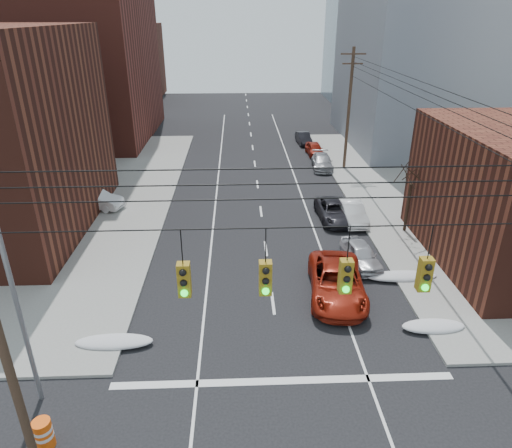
{
  "coord_description": "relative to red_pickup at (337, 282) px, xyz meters",
  "views": [
    {
      "loc": [
        -1.7,
        -7.6,
        13.65
      ],
      "look_at": [
        -0.74,
        15.3,
        3.0
      ],
      "focal_mm": 32.0,
      "sensor_mm": 36.0,
      "label": 1
    }
  ],
  "objects": [
    {
      "name": "building_brick_far",
      "position": [
        -29.39,
        61.42,
        5.16
      ],
      "size": [
        22.0,
        18.0,
        12.0
      ],
      "primitive_type": "cube",
      "color": "#4B1F16",
      "rests_on": "ground"
    },
    {
      "name": "building_office",
      "position": [
        18.61,
        31.42,
        11.66
      ],
      "size": [
        22.0,
        20.0,
        25.0
      ],
      "primitive_type": "cube",
      "color": "gray",
      "rests_on": "ground"
    },
    {
      "name": "building_glass",
      "position": [
        20.61,
        57.42,
        10.16
      ],
      "size": [
        20.0,
        18.0,
        22.0
      ],
      "primitive_type": "cube",
      "color": "gray",
      "rests_on": "ground"
    },
    {
      "name": "utility_pole_far",
      "position": [
        5.11,
        21.42,
        4.95
      ],
      "size": [
        2.2,
        0.28,
        11.0
      ],
      "color": "#473323",
      "rests_on": "ground"
    },
    {
      "name": "traffic_signals",
      "position": [
        -3.29,
        -9.61,
        6.33
      ],
      "size": [
        17.0,
        0.42,
        2.02
      ],
      "color": "black",
      "rests_on": "ground"
    },
    {
      "name": "street_light",
      "position": [
        -12.89,
        -6.58,
        4.7
      ],
      "size": [
        0.44,
        0.44,
        9.32
      ],
      "color": "gray",
      "rests_on": "ground"
    },
    {
      "name": "bare_tree",
      "position": [
        6.19,
        7.42,
        1.48
      ],
      "size": [
        2.09,
        2.2,
        4.93
      ],
      "color": "black",
      "rests_on": "ground"
    },
    {
      "name": "snow_nw",
      "position": [
        -10.79,
        -3.58,
        -0.63
      ],
      "size": [
        3.5,
        1.08,
        0.42
      ],
      "primitive_type": "ellipsoid",
      "color": "silver",
      "rests_on": "ground"
    },
    {
      "name": "snow_ne",
      "position": [
        4.01,
        -3.08,
        -0.63
      ],
      "size": [
        3.0,
        1.08,
        0.42
      ],
      "primitive_type": "ellipsoid",
      "color": "silver",
      "rests_on": "ground"
    },
    {
      "name": "snow_east_far",
      "position": [
        4.01,
        1.42,
        -0.63
      ],
      "size": [
        4.0,
        1.08,
        0.42
      ],
      "primitive_type": "ellipsoid",
      "color": "silver",
      "rests_on": "ground"
    },
    {
      "name": "red_pickup",
      "position": [
        0.0,
        0.0,
        0.0
      ],
      "size": [
        3.4,
        6.28,
        1.67
      ],
      "primitive_type": "imported",
      "rotation": [
        0.0,
        0.0,
        -0.11
      ],
      "color": "maroon",
      "rests_on": "ground"
    },
    {
      "name": "parked_car_a",
      "position": [
        2.09,
        3.21,
        -0.16
      ],
      "size": [
        2.1,
        4.12,
        1.34
      ],
      "primitive_type": "imported",
      "rotation": [
        0.0,
        0.0,
        0.13
      ],
      "color": "silver",
      "rests_on": "ground"
    },
    {
      "name": "parked_car_b",
      "position": [
        3.01,
        9.37,
        -0.13
      ],
      "size": [
        1.62,
        4.31,
        1.4
      ],
      "primitive_type": "imported",
      "rotation": [
        0.0,
        0.0,
        0.03
      ],
      "color": "white",
      "rests_on": "ground"
    },
    {
      "name": "parked_car_c",
      "position": [
        1.82,
        9.72,
        -0.17
      ],
      "size": [
        2.4,
        4.89,
        1.34
      ],
      "primitive_type": "imported",
      "rotation": [
        0.0,
        0.0,
        0.04
      ],
      "color": "black",
      "rests_on": "ground"
    },
    {
      "name": "parked_car_d",
      "position": [
        3.01,
        21.65,
        -0.18
      ],
      "size": [
        2.16,
        4.65,
        1.31
      ],
      "primitive_type": "imported",
      "rotation": [
        0.0,
        0.0,
        -0.07
      ],
      "color": "#9E9FA3",
      "rests_on": "ground"
    },
    {
      "name": "parked_car_e",
      "position": [
        3.01,
        26.24,
        -0.19
      ],
      "size": [
        1.72,
        3.89,
        1.3
      ],
      "primitive_type": "imported",
      "rotation": [
        0.0,
        0.0,
        0.05
      ],
      "color": "maroon",
      "rests_on": "ground"
    },
    {
      "name": "parked_car_f",
      "position": [
        2.48,
        30.84,
        -0.2
      ],
      "size": [
        1.59,
        3.93,
        1.27
      ],
      "primitive_type": "imported",
      "rotation": [
        0.0,
        0.0,
        0.07
      ],
      "color": "black",
      "rests_on": "ground"
    },
    {
      "name": "lot_car_a",
      "position": [
        -15.91,
        12.26,
        0.02
      ],
      "size": [
        4.55,
        2.68,
        1.42
      ],
      "primitive_type": "imported",
      "rotation": [
        0.0,
        0.0,
        1.28
      ],
      "color": "silver",
      "rests_on": "sidewalk_nw"
    },
    {
      "name": "lot_car_b",
      "position": [
        -18.59,
        16.51,
        -0.06
      ],
      "size": [
        4.96,
        3.66,
        1.25
      ],
      "primitive_type": "imported",
      "rotation": [
        0.0,
        0.0,
        1.17
      ],
      "color": "#B2B3B7",
      "rests_on": "sidewalk_nw"
    },
    {
      "name": "lot_car_c",
      "position": [
        -20.89,
        8.48,
        -0.01
      ],
      "size": [
        4.9,
        2.49,
        1.36
      ],
      "primitive_type": "imported",
      "rotation": [
        0.0,
        0.0,
        1.44
      ],
      "color": "black",
      "rests_on": "sidewalk_nw"
    },
    {
      "name": "lot_car_d",
      "position": [
        -22.03,
        12.31,
        0.03
      ],
      "size": [
        4.35,
        2.05,
        1.44
      ],
      "primitive_type": "imported",
      "rotation": [
        0.0,
        0.0,
        1.49
      ],
      "color": "#B7B7BC",
      "rests_on": "sidewalk_nw"
    },
    {
      "name": "construction_barrel",
      "position": [
        -11.89,
        -8.77,
        -0.26
      ],
      "size": [
        0.84,
        0.84,
        1.13
      ],
      "rotation": [
        0.0,
        0.0,
        -0.39
      ],
      "color": "#FB580D",
      "rests_on": "ground"
    }
  ]
}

